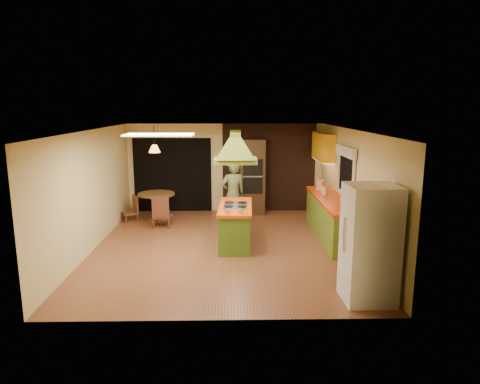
{
  "coord_description": "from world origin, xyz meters",
  "views": [
    {
      "loc": [
        0.18,
        -8.84,
        2.99
      ],
      "look_at": [
        0.36,
        0.25,
        1.15
      ],
      "focal_mm": 32.0,
      "sensor_mm": 36.0,
      "label": 1
    }
  ],
  "objects_px": {
    "canister_large": "(320,185)",
    "kitchen_island": "(236,225)",
    "wall_oven": "(252,177)",
    "man": "(233,195)",
    "refrigerator": "(370,244)",
    "dining_table": "(157,201)"
  },
  "relations": [
    {
      "from": "canister_large",
      "to": "man",
      "type": "bearing_deg",
      "value": -173.23
    },
    {
      "from": "man",
      "to": "refrigerator",
      "type": "distance_m",
      "value": 4.52
    },
    {
      "from": "man",
      "to": "wall_oven",
      "type": "bearing_deg",
      "value": -130.14
    },
    {
      "from": "kitchen_island",
      "to": "wall_oven",
      "type": "xyz_separation_m",
      "value": [
        0.5,
        2.79,
        0.6
      ]
    },
    {
      "from": "kitchen_island",
      "to": "canister_large",
      "type": "height_order",
      "value": "canister_large"
    },
    {
      "from": "kitchen_island",
      "to": "wall_oven",
      "type": "distance_m",
      "value": 2.9
    },
    {
      "from": "kitchen_island",
      "to": "man",
      "type": "relative_size",
      "value": 1.03
    },
    {
      "from": "refrigerator",
      "to": "canister_large",
      "type": "distance_m",
      "value": 4.28
    },
    {
      "from": "refrigerator",
      "to": "dining_table",
      "type": "bearing_deg",
      "value": 128.03
    },
    {
      "from": "canister_large",
      "to": "kitchen_island",
      "type": "bearing_deg",
      "value": -145.34
    },
    {
      "from": "wall_oven",
      "to": "canister_large",
      "type": "xyz_separation_m",
      "value": [
        1.64,
        -1.32,
        -0.0
      ]
    },
    {
      "from": "wall_oven",
      "to": "man",
      "type": "bearing_deg",
      "value": -109.69
    },
    {
      "from": "dining_table",
      "to": "canister_large",
      "type": "distance_m",
      "value": 4.29
    },
    {
      "from": "wall_oven",
      "to": "dining_table",
      "type": "height_order",
      "value": "wall_oven"
    },
    {
      "from": "canister_large",
      "to": "dining_table",
      "type": "bearing_deg",
      "value": 171.68
    },
    {
      "from": "man",
      "to": "wall_oven",
      "type": "distance_m",
      "value": 1.68
    },
    {
      "from": "kitchen_island",
      "to": "canister_large",
      "type": "bearing_deg",
      "value": 37.12
    },
    {
      "from": "refrigerator",
      "to": "dining_table",
      "type": "height_order",
      "value": "refrigerator"
    },
    {
      "from": "wall_oven",
      "to": "dining_table",
      "type": "relative_size",
      "value": 2.16
    },
    {
      "from": "man",
      "to": "wall_oven",
      "type": "height_order",
      "value": "wall_oven"
    },
    {
      "from": "canister_large",
      "to": "wall_oven",
      "type": "bearing_deg",
      "value": 141.22
    },
    {
      "from": "dining_table",
      "to": "canister_large",
      "type": "bearing_deg",
      "value": -8.32
    }
  ]
}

